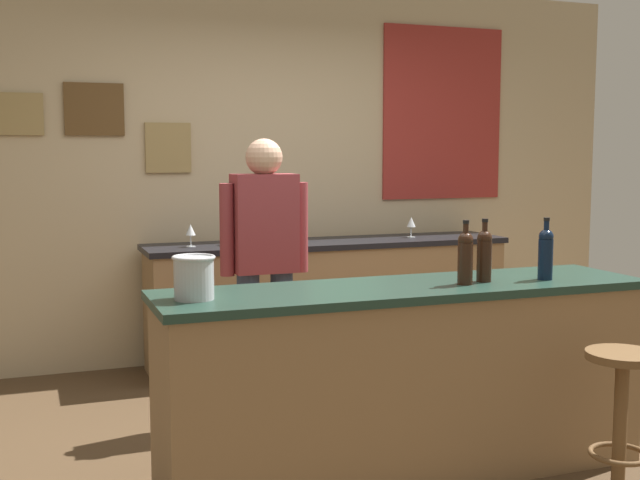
% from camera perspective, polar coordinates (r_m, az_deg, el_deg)
% --- Properties ---
extents(ground_plane, '(10.00, 10.00, 0.00)m').
position_cam_1_polar(ground_plane, '(4.38, 3.62, -14.35)').
color(ground_plane, '#4C3823').
extents(back_wall, '(6.00, 0.09, 2.80)m').
position_cam_1_polar(back_wall, '(6.02, -3.95, 5.08)').
color(back_wall, tan).
rests_on(back_wall, ground_plane).
extents(bar_counter, '(2.38, 0.60, 0.92)m').
position_cam_1_polar(bar_counter, '(3.89, 6.10, -9.89)').
color(bar_counter, olive).
rests_on(bar_counter, ground_plane).
extents(side_counter, '(2.68, 0.56, 0.90)m').
position_cam_1_polar(side_counter, '(5.88, 0.67, -4.40)').
color(side_counter, olive).
rests_on(side_counter, ground_plane).
extents(bartender, '(0.52, 0.21, 1.62)m').
position_cam_1_polar(bartender, '(4.58, -3.96, -1.34)').
color(bartender, '#384766').
rests_on(bartender, ground_plane).
extents(bar_stool, '(0.32, 0.32, 0.68)m').
position_cam_1_polar(bar_stool, '(3.80, 20.70, -10.69)').
color(bar_stool, brown).
rests_on(bar_stool, ground_plane).
extents(wine_bottle_a, '(0.07, 0.07, 0.31)m').
position_cam_1_polar(wine_bottle_a, '(3.83, 10.33, -1.13)').
color(wine_bottle_a, black).
rests_on(wine_bottle_a, bar_counter).
extents(wine_bottle_b, '(0.07, 0.07, 0.31)m').
position_cam_1_polar(wine_bottle_b, '(3.93, 11.64, -0.97)').
color(wine_bottle_b, black).
rests_on(wine_bottle_b, bar_counter).
extents(wine_bottle_c, '(0.07, 0.07, 0.31)m').
position_cam_1_polar(wine_bottle_c, '(4.06, 15.81, -0.83)').
color(wine_bottle_c, black).
rests_on(wine_bottle_c, bar_counter).
extents(ice_bucket, '(0.19, 0.19, 0.19)m').
position_cam_1_polar(ice_bucket, '(3.43, -8.99, -2.59)').
color(ice_bucket, '#B7BABF').
rests_on(ice_bucket, bar_counter).
extents(wine_glass_a, '(0.07, 0.07, 0.16)m').
position_cam_1_polar(wine_glass_a, '(5.50, -9.22, 0.66)').
color(wine_glass_a, silver).
rests_on(wine_glass_a, side_counter).
extents(wine_glass_b, '(0.07, 0.07, 0.16)m').
position_cam_1_polar(wine_glass_b, '(6.06, 6.52, 1.22)').
color(wine_glass_b, silver).
rests_on(wine_glass_b, side_counter).
extents(coffee_mug, '(0.12, 0.08, 0.09)m').
position_cam_1_polar(coffee_mug, '(5.57, -6.43, 0.13)').
color(coffee_mug, silver).
rests_on(coffee_mug, side_counter).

